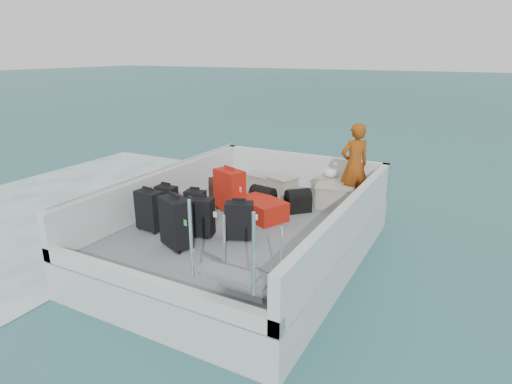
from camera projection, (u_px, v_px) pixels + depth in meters
ground at (246, 257)px, 7.38m from camera, size 160.00×160.00×0.00m
wake_foam at (60, 210)px, 9.54m from camera, size 10.00×10.00×0.00m
ferry_hull at (246, 241)px, 7.29m from camera, size 3.60×5.00×0.60m
deck at (246, 224)px, 7.19m from camera, size 3.30×4.70×0.02m
deck_fittings at (255, 213)px, 6.65m from camera, size 3.60×5.00×0.90m
suitcase_0 at (149, 211)px, 6.83m from camera, size 0.45×0.28×0.66m
suitcase_1 at (167, 201)px, 7.43m from camera, size 0.37×0.22×0.55m
suitcase_2 at (195, 205)px, 7.33m from camera, size 0.38×0.27×0.50m
suitcase_3 at (176, 223)px, 6.23m from camera, size 0.57×0.47×0.76m
suitcase_4 at (200, 217)px, 6.62m from camera, size 0.46×0.34×0.62m
suitcase_5 at (230, 190)px, 7.70m from camera, size 0.63×0.50×0.75m
suitcase_7 at (239, 221)px, 6.51m from camera, size 0.48×0.40×0.59m
suitcase_8 at (262, 209)px, 7.39m from camera, size 1.00×0.86×0.33m
duffel_0 at (224, 189)px, 8.47m from camera, size 0.63×0.60×0.32m
duffel_1 at (263, 200)px, 7.87m from camera, size 0.49×0.37×0.32m
duffel_2 at (298, 203)px, 7.71m from camera, size 0.52×0.52×0.32m
crate_0 at (260, 183)px, 8.88m from camera, size 0.60×0.47×0.33m
crate_1 at (280, 186)px, 8.61m from camera, size 0.69×0.58×0.36m
crate_2 at (330, 186)px, 8.66m from camera, size 0.57×0.43×0.31m
crate_3 at (335, 197)px, 7.91m from camera, size 0.71×0.55×0.39m
yellow_bag at (334, 197)px, 8.20m from camera, size 0.28×0.26×0.22m
white_bag at (330, 175)px, 8.59m from camera, size 0.24×0.24×0.18m
passenger at (354, 165)px, 7.81m from camera, size 0.66×0.67×1.56m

